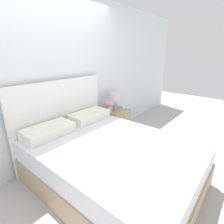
% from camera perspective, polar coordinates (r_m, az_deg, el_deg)
% --- Properties ---
extents(ground_plane, '(12.00, 12.00, 0.00)m').
position_cam_1_polar(ground_plane, '(3.26, -15.17, -13.13)').
color(ground_plane, '#BCB7B2').
extents(wall_back, '(8.00, 0.06, 2.60)m').
position_cam_1_polar(wall_back, '(2.87, -18.25, 10.07)').
color(wall_back, white).
rests_on(wall_back, ground_plane).
extents(bed, '(1.64, 2.15, 1.30)m').
position_cam_1_polar(bed, '(2.45, -1.48, -15.22)').
color(bed, tan).
rests_on(bed, ground_plane).
extents(nightstand, '(0.50, 0.42, 0.56)m').
position_cam_1_polar(nightstand, '(3.71, 1.34, -3.45)').
color(nightstand, tan).
rests_on(nightstand, ground_plane).
extents(table_lamp, '(0.23, 0.23, 0.34)m').
position_cam_1_polar(table_lamp, '(3.60, 1.08, 4.71)').
color(table_lamp, '#A8B2BC').
rests_on(table_lamp, nightstand).
extents(flower_vase, '(0.15, 0.15, 0.25)m').
position_cam_1_polar(flower_vase, '(3.44, -0.67, 2.47)').
color(flower_vase, silver).
rests_on(flower_vase, nightstand).
extents(alarm_clock, '(0.07, 0.04, 0.08)m').
position_cam_1_polar(alarm_clock, '(3.67, 3.66, 1.55)').
color(alarm_clock, white).
rests_on(alarm_clock, nightstand).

